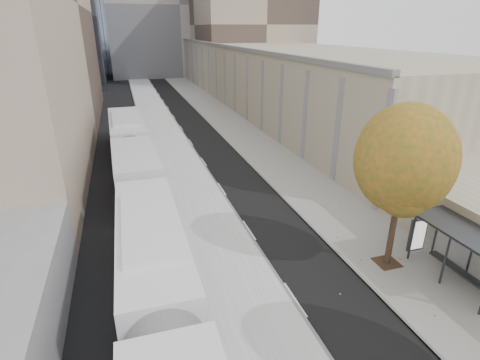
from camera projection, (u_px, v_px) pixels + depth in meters
name	position (u px, v px, depth m)	size (l,w,h in m)	color
bus_platform	(169.00, 147.00, 35.19)	(4.25, 150.00, 0.15)	#B3B3B3
sidewalk	(250.00, 140.00, 37.40)	(4.75, 150.00, 0.08)	gray
building_tan	(259.00, 68.00, 64.69)	(18.00, 92.00, 8.00)	#A19282
building_far_block	(174.00, 7.00, 86.24)	(30.00, 18.00, 30.00)	#A19995
bus_shelter	(467.00, 239.00, 15.75)	(1.90, 4.40, 2.53)	#383A3F
tree_c	(405.00, 160.00, 15.83)	(4.20, 4.20, 7.28)	#312019
bus_near	(162.00, 319.00, 12.14)	(2.77, 18.16, 3.03)	silver
bus_far	(130.00, 148.00, 29.30)	(3.34, 18.95, 3.15)	silver
distant_car	(124.00, 127.00, 40.15)	(1.39, 3.46, 1.18)	white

